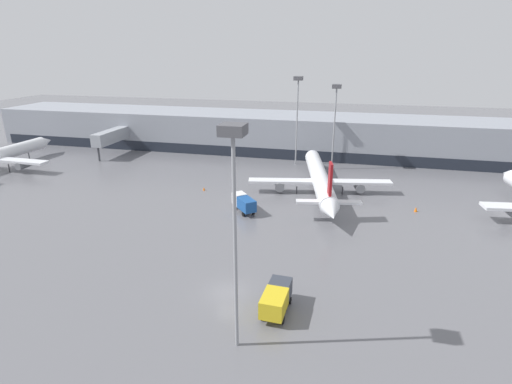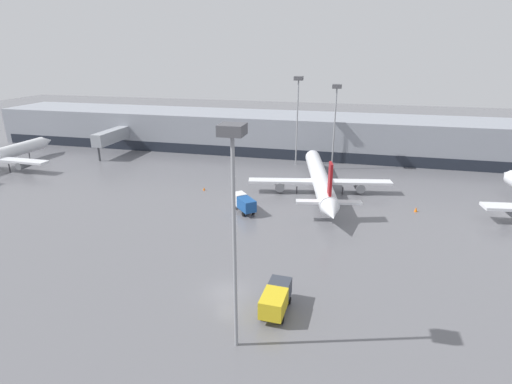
% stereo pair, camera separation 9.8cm
% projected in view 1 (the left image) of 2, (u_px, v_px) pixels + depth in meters
% --- Properties ---
extents(ground_plane, '(320.00, 320.00, 0.00)m').
position_uv_depth(ground_plane, '(228.00, 292.00, 41.59)').
color(ground_plane, slate).
extents(terminal_building, '(160.00, 27.78, 9.00)m').
position_uv_depth(terminal_building, '(303.00, 134.00, 96.77)').
color(terminal_building, gray).
rests_on(terminal_building, ground_plane).
extents(parked_jet_2, '(24.85, 35.49, 8.85)m').
position_uv_depth(parked_jet_2, '(320.00, 179.00, 69.63)').
color(parked_jet_2, silver).
rests_on(parked_jet_2, ground_plane).
extents(service_truck_0, '(4.79, 5.14, 2.56)m').
position_uv_depth(service_truck_0, '(244.00, 202.00, 61.74)').
color(service_truck_0, '#19478C').
rests_on(service_truck_0, ground_plane).
extents(service_truck_1, '(2.40, 5.24, 2.49)m').
position_uv_depth(service_truck_1, '(276.00, 298.00, 38.00)').
color(service_truck_1, gold).
rests_on(service_truck_1, ground_plane).
extents(traffic_cone_0, '(0.51, 0.51, 0.74)m').
position_uv_depth(traffic_cone_0, '(416.00, 209.00, 62.20)').
color(traffic_cone_0, orange).
rests_on(traffic_cone_0, ground_plane).
extents(traffic_cone_1, '(0.42, 0.42, 0.59)m').
position_uv_depth(traffic_cone_1, '(204.00, 189.00, 71.64)').
color(traffic_cone_1, orange).
rests_on(traffic_cone_1, ground_plane).
extents(apron_light_mast_0, '(1.80, 1.80, 17.41)m').
position_uv_depth(apron_light_mast_0, '(336.00, 103.00, 79.89)').
color(apron_light_mast_0, gray).
rests_on(apron_light_mast_0, ground_plane).
extents(apron_light_mast_1, '(1.80, 1.80, 18.99)m').
position_uv_depth(apron_light_mast_1, '(234.00, 180.00, 29.19)').
color(apron_light_mast_1, gray).
rests_on(apron_light_mast_1, ground_plane).
extents(apron_light_mast_2, '(1.80, 1.80, 18.69)m').
position_uv_depth(apron_light_mast_2, '(298.00, 96.00, 83.22)').
color(apron_light_mast_2, gray).
rests_on(apron_light_mast_2, ground_plane).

